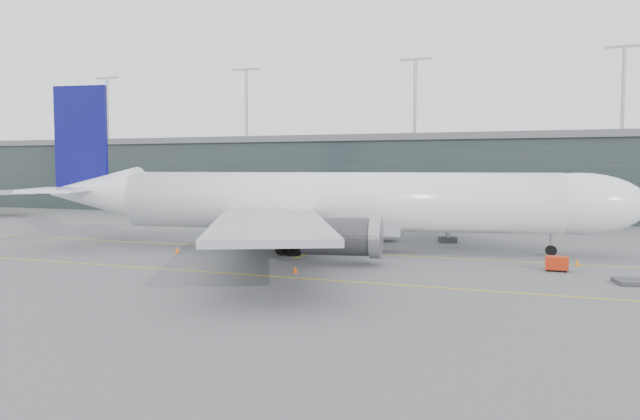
% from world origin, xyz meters
% --- Properties ---
extents(ground, '(320.00, 320.00, 0.00)m').
position_xyz_m(ground, '(0.00, 0.00, 0.00)').
color(ground, '#56565B').
rests_on(ground, ground).
extents(taxiline_a, '(160.00, 0.25, 0.02)m').
position_xyz_m(taxiline_a, '(0.00, -4.00, 0.01)').
color(taxiline_a, gold).
rests_on(taxiline_a, ground).
extents(taxiline_b, '(160.00, 0.25, 0.02)m').
position_xyz_m(taxiline_b, '(0.00, -20.00, 0.01)').
color(taxiline_b, gold).
rests_on(taxiline_b, ground).
extents(taxiline_lead_main, '(0.25, 60.00, 0.02)m').
position_xyz_m(taxiline_lead_main, '(5.00, 20.00, 0.01)').
color(taxiline_lead_main, gold).
rests_on(taxiline_lead_main, ground).
extents(terminal, '(240.00, 36.00, 29.00)m').
position_xyz_m(terminal, '(-0.00, 58.00, 7.62)').
color(terminal, '#1E2929').
rests_on(terminal, ground).
extents(main_aircraft, '(67.46, 62.71, 18.95)m').
position_xyz_m(main_aircraft, '(6.46, -2.52, 5.32)').
color(main_aircraft, white).
rests_on(main_aircraft, ground).
extents(jet_bridge, '(20.73, 44.28, 6.64)m').
position_xyz_m(jet_bridge, '(14.21, 22.60, 4.97)').
color(jet_bridge, '#2E2F34').
rests_on(jet_bridge, ground).
extents(gse_cart, '(1.97, 1.27, 1.34)m').
position_xyz_m(gse_cart, '(29.94, -8.68, 0.74)').
color(gse_cart, '#B7270D').
rests_on(gse_cart, ground).
extents(baggage_dolly, '(3.69, 3.20, 0.32)m').
position_xyz_m(baggage_dolly, '(35.89, -12.99, 0.19)').
color(baggage_dolly, '#35363A').
rests_on(baggage_dolly, ground).
extents(uld_a, '(2.38, 2.03, 1.94)m').
position_xyz_m(uld_a, '(-3.53, 10.60, 1.02)').
color(uld_a, '#3D3C42').
rests_on(uld_a, ground).
extents(uld_b, '(2.34, 2.07, 1.80)m').
position_xyz_m(uld_b, '(-2.13, 11.87, 0.94)').
color(uld_b, '#3D3C42').
rests_on(uld_b, ground).
extents(uld_c, '(2.04, 1.70, 1.73)m').
position_xyz_m(uld_c, '(1.37, 11.09, 0.91)').
color(uld_c, '#3D3C42').
rests_on(uld_c, ground).
extents(cone_nose, '(0.47, 0.47, 0.75)m').
position_xyz_m(cone_nose, '(31.76, -4.97, 0.37)').
color(cone_nose, orange).
rests_on(cone_nose, ground).
extents(cone_wing_stbd, '(0.43, 0.43, 0.69)m').
position_xyz_m(cone_wing_stbd, '(8.39, -17.72, 0.35)').
color(cone_wing_stbd, '#D9420C').
rests_on(cone_wing_stbd, ground).
extents(cone_wing_port, '(0.47, 0.47, 0.76)m').
position_xyz_m(cone_wing_port, '(8.56, 10.69, 0.38)').
color(cone_wing_port, '#DD480C').
rests_on(cone_wing_port, ground).
extents(cone_tail, '(0.49, 0.49, 0.78)m').
position_xyz_m(cone_tail, '(-8.25, -10.82, 0.39)').
color(cone_tail, orange).
rests_on(cone_tail, ground).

